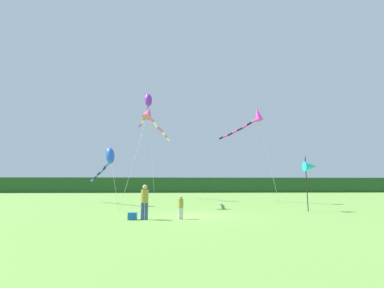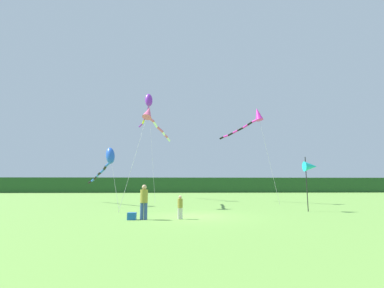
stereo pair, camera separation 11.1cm
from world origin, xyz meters
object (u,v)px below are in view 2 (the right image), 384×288
object	(u,v)px
person_child	(180,206)
kite_magenta	(253,118)
kite_blue	(108,160)
kite_rainbow	(152,118)
kite_purple	(148,104)
banner_flag_pole	(310,167)
cooler_box	(132,216)
person_adult	(144,200)

from	to	relation	value
person_child	kite_magenta	size ratio (longest dim) A/B	0.13
kite_blue	person_child	bearing A→B (deg)	-56.57
kite_rainbow	kite_purple	bearing A→B (deg)	98.70
kite_magenta	kite_blue	xyz separation A→B (m)	(-13.91, -1.99, -4.52)
kite_purple	banner_flag_pole	bearing A→B (deg)	-46.53
banner_flag_pole	cooler_box	bearing A→B (deg)	-161.56
kite_magenta	kite_blue	world-z (taller)	kite_magenta
kite_magenta	kite_blue	bearing A→B (deg)	-171.86
person_child	kite_magenta	xyz separation A→B (m)	(7.39, 11.88, 7.80)
kite_purple	kite_blue	size ratio (longest dim) A/B	1.68
kite_purple	kite_blue	xyz separation A→B (m)	(-2.59, -7.58, -7.48)
person_adult	banner_flag_pole	xyz separation A→B (m)	(11.00, 3.88, 2.02)
kite_magenta	cooler_box	bearing A→B (deg)	-129.56
kite_rainbow	banner_flag_pole	bearing A→B (deg)	-18.05
cooler_box	kite_purple	size ratio (longest dim) A/B	0.04
person_child	kite_blue	xyz separation A→B (m)	(-6.53, 9.89, 3.28)
person_adult	person_child	bearing A→B (deg)	4.21
person_adult	kite_magenta	world-z (taller)	kite_magenta
kite_blue	cooler_box	bearing A→B (deg)	-68.30
kite_purple	person_adult	bearing A→B (deg)	-83.48
person_adult	kite_blue	distance (m)	11.43
banner_flag_pole	kite_rainbow	bearing A→B (deg)	161.95
banner_flag_pole	kite_magenta	world-z (taller)	kite_magenta
kite_purple	kite_magenta	world-z (taller)	kite_purple
cooler_box	banner_flag_pole	bearing A→B (deg)	18.44
person_child	person_adult	bearing A→B (deg)	-175.79
banner_flag_pole	kite_purple	size ratio (longest dim) A/B	0.30
person_child	kite_purple	xyz separation A→B (m)	(-3.94, 17.46, 10.76)
kite_blue	person_adult	bearing A→B (deg)	-65.34
kite_purple	kite_magenta	size ratio (longest dim) A/B	1.33
banner_flag_pole	kite_blue	size ratio (longest dim) A/B	0.50
banner_flag_pole	kite_magenta	size ratio (longest dim) A/B	0.39
cooler_box	kite_purple	world-z (taller)	kite_purple
kite_magenta	kite_blue	distance (m)	14.76
person_child	kite_purple	bearing A→B (deg)	102.70
kite_blue	kite_purple	bearing A→B (deg)	71.12
cooler_box	kite_magenta	size ratio (longest dim) A/B	0.05
kite_purple	person_child	bearing A→B (deg)	-77.30
person_adult	banner_flag_pole	world-z (taller)	banner_flag_pole
kite_rainbow	kite_blue	size ratio (longest dim) A/B	1.12
person_adult	kite_magenta	bearing A→B (deg)	52.24
person_child	kite_purple	size ratio (longest dim) A/B	0.10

